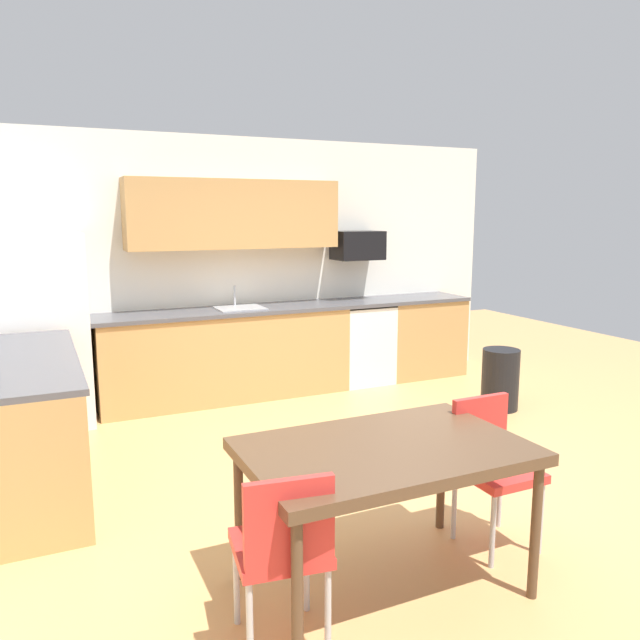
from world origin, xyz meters
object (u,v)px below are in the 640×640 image
object	(u,v)px
microwave	(358,245)
chair_far_side	(283,544)
trash_bin	(500,379)
dining_table	(385,457)
chair_near_table	(491,459)
oven_range	(361,342)
refrigerator	(43,331)

from	to	relation	value
microwave	chair_far_side	xyz separation A→B (m)	(-2.45, -3.88, -1.05)
trash_bin	dining_table	bearing A→B (deg)	-140.97
dining_table	chair_near_table	xyz separation A→B (m)	(0.80, 0.15, -0.20)
microwave	trash_bin	size ratio (longest dim) A/B	0.90
microwave	chair_near_table	distance (m)	3.80
dining_table	trash_bin	size ratio (longest dim) A/B	2.33
microwave	dining_table	world-z (taller)	microwave
chair_near_table	oven_range	bearing A→B (deg)	73.51
refrigerator	trash_bin	xyz separation A→B (m)	(4.05, -1.40, -0.57)
dining_table	oven_range	bearing A→B (deg)	63.00
refrigerator	oven_range	size ratio (longest dim) A/B	1.91
refrigerator	microwave	xyz separation A→B (m)	(3.30, 0.18, 0.68)
microwave	refrigerator	bearing A→B (deg)	-176.88
dining_table	trash_bin	distance (m)	3.33
dining_table	microwave	bearing A→B (deg)	63.63
chair_near_table	trash_bin	world-z (taller)	chair_near_table
chair_near_table	microwave	bearing A→B (deg)	73.95
refrigerator	microwave	world-z (taller)	refrigerator
dining_table	chair_far_side	distance (m)	0.70
chair_far_side	refrigerator	bearing A→B (deg)	102.99
chair_near_table	chair_far_side	size ratio (longest dim) A/B	1.00
oven_range	trash_bin	bearing A→B (deg)	-62.96
oven_range	dining_table	world-z (taller)	oven_range
dining_table	refrigerator	bearing A→B (deg)	113.13
chair_far_side	trash_bin	size ratio (longest dim) A/B	1.42
microwave	chair_far_side	distance (m)	4.70
refrigerator	chair_near_table	size ratio (longest dim) A/B	2.05
dining_table	chair_near_table	world-z (taller)	chair_near_table
oven_range	microwave	distance (m)	1.10
dining_table	trash_bin	world-z (taller)	dining_table
chair_near_table	chair_far_side	xyz separation A→B (m)	(-1.44, -0.37, 0.00)
chair_near_table	refrigerator	bearing A→B (deg)	124.47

